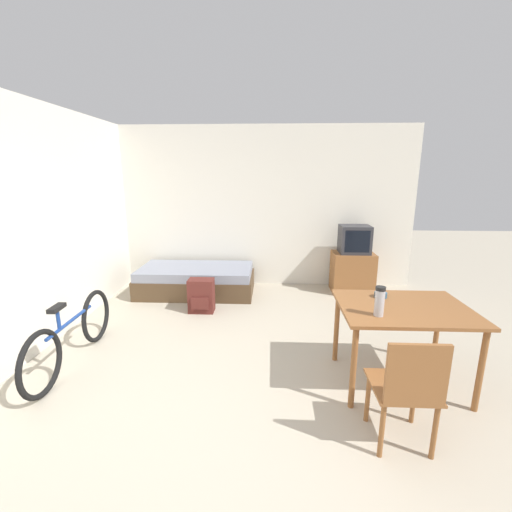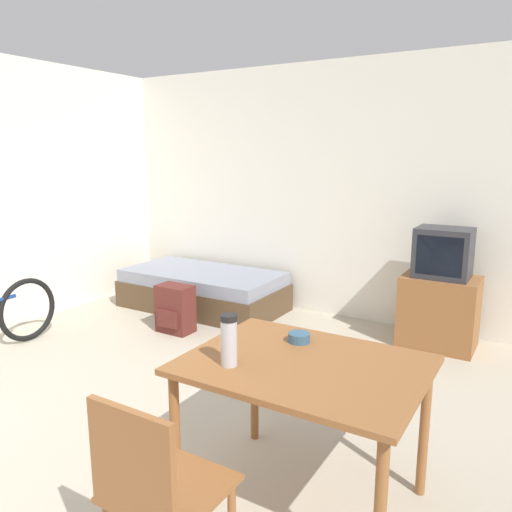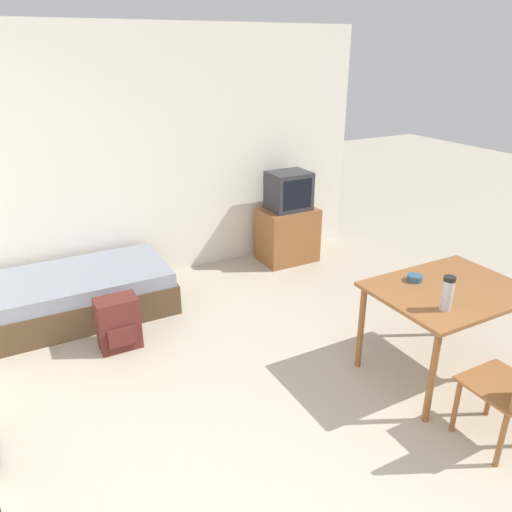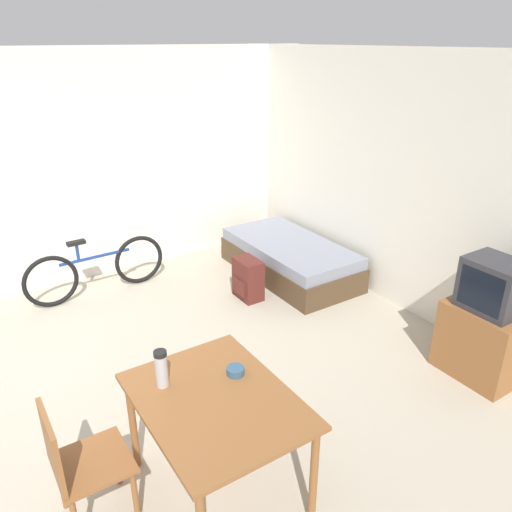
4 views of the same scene
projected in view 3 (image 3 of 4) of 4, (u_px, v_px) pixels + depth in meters
wall_back at (137, 160)px, 5.29m from camera, size 5.44×0.06×2.70m
daybed at (74, 295)px, 4.87m from camera, size 1.85×0.94×0.44m
tv at (288, 223)px, 6.04m from camera, size 0.67×0.48×1.11m
dining_table at (448, 299)px, 3.82m from camera, size 1.14×0.87×0.76m
thermos_flask at (448, 292)px, 3.43m from camera, size 0.08×0.08×0.25m
mate_bowl at (415, 278)px, 3.90m from camera, size 0.12×0.12×0.05m
backpack at (118, 323)px, 4.34m from camera, size 0.35×0.26×0.48m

